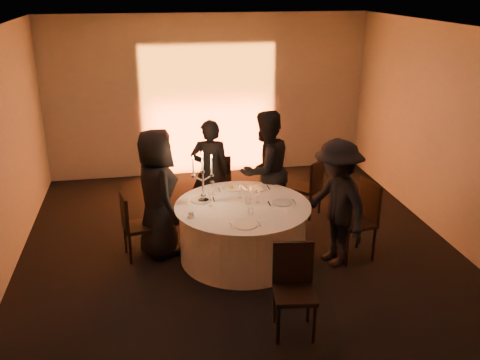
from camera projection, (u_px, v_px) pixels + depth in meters
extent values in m
plane|color=black|center=(243.00, 257.00, 7.29)|extent=(7.00, 7.00, 0.00)
plane|color=silver|center=(243.00, 30.00, 6.23)|extent=(7.00, 7.00, 0.00)
plane|color=beige|center=(208.00, 96.00, 9.99)|extent=(7.00, 0.00, 7.00)
plane|color=beige|center=(340.00, 310.00, 3.54)|extent=(7.00, 0.00, 7.00)
plane|color=beige|center=(459.00, 140.00, 7.27)|extent=(0.00, 7.00, 7.00)
cube|color=black|center=(212.00, 174.00, 10.22)|extent=(0.25, 0.12, 0.10)
cylinder|color=black|center=(243.00, 256.00, 7.29)|extent=(0.60, 0.60, 0.03)
cylinder|color=black|center=(243.00, 232.00, 7.16)|extent=(0.20, 0.20, 0.75)
cylinder|color=white|center=(243.00, 232.00, 7.16)|extent=(1.68, 1.68, 0.75)
cylinder|color=white|center=(243.00, 206.00, 7.03)|extent=(1.80, 1.80, 0.02)
cube|color=black|center=(139.00, 227.00, 7.17)|extent=(0.47, 0.47, 0.05)
cube|color=black|center=(124.00, 212.00, 7.02)|extent=(0.12, 0.40, 0.46)
cylinder|color=black|center=(156.00, 245.00, 7.16)|extent=(0.04, 0.04, 0.43)
cylinder|color=black|center=(150.00, 234.00, 7.46)|extent=(0.04, 0.04, 0.43)
cylinder|color=black|center=(130.00, 249.00, 7.04)|extent=(0.04, 0.04, 0.43)
cylinder|color=black|center=(125.00, 238.00, 7.34)|extent=(0.04, 0.04, 0.43)
cube|color=black|center=(216.00, 185.00, 8.48)|extent=(0.49, 0.49, 0.05)
cube|color=black|center=(216.00, 173.00, 8.20)|extent=(0.45, 0.08, 0.51)
cylinder|color=black|center=(228.00, 194.00, 8.77)|extent=(0.04, 0.04, 0.48)
cylinder|color=black|center=(204.00, 195.00, 8.74)|extent=(0.04, 0.04, 0.48)
cylinder|color=black|center=(229.00, 204.00, 8.41)|extent=(0.04, 0.04, 0.48)
cylinder|color=black|center=(205.00, 204.00, 8.38)|extent=(0.04, 0.04, 0.48)
cube|color=black|center=(306.00, 189.00, 8.47)|extent=(0.57, 0.57, 0.05)
cube|color=black|center=(317.00, 176.00, 8.28)|extent=(0.31, 0.32, 0.46)
cylinder|color=black|center=(301.00, 196.00, 8.77)|extent=(0.04, 0.04, 0.43)
cylinder|color=black|center=(290.00, 203.00, 8.50)|extent=(0.04, 0.04, 0.43)
cylinder|color=black|center=(320.00, 201.00, 8.59)|extent=(0.04, 0.04, 0.43)
cylinder|color=black|center=(310.00, 208.00, 8.32)|extent=(0.04, 0.04, 0.43)
cube|color=black|center=(354.00, 222.00, 7.13)|extent=(0.54, 0.54, 0.05)
cube|color=black|center=(370.00, 200.00, 7.09)|extent=(0.12, 0.47, 0.54)
cylinder|color=black|center=(332.00, 236.00, 7.33)|extent=(0.04, 0.04, 0.50)
cylinder|color=black|center=(347.00, 249.00, 6.98)|extent=(0.04, 0.04, 0.50)
cylinder|color=black|center=(358.00, 231.00, 7.46)|extent=(0.04, 0.04, 0.50)
cylinder|color=black|center=(374.00, 244.00, 7.11)|extent=(0.04, 0.04, 0.50)
cube|color=black|center=(295.00, 294.00, 5.57)|extent=(0.49, 0.49, 0.05)
cube|color=black|center=(293.00, 263.00, 5.66)|extent=(0.43, 0.10, 0.49)
cylinder|color=black|center=(279.00, 325.00, 5.48)|extent=(0.04, 0.04, 0.46)
cylinder|color=black|center=(314.00, 324.00, 5.50)|extent=(0.04, 0.04, 0.46)
cylinder|color=black|center=(275.00, 305.00, 5.82)|extent=(0.04, 0.04, 0.46)
cylinder|color=black|center=(308.00, 304.00, 5.84)|extent=(0.04, 0.04, 0.46)
imported|color=black|center=(157.00, 193.00, 7.13)|extent=(0.80, 0.99, 1.76)
imported|color=black|center=(210.00, 172.00, 8.09)|extent=(0.67, 0.51, 1.63)
imported|color=black|center=(265.00, 170.00, 7.92)|extent=(1.10, 1.02, 1.80)
imported|color=black|center=(336.00, 203.00, 6.87)|extent=(0.92, 1.23, 1.70)
cylinder|color=white|center=(201.00, 200.00, 7.17)|extent=(0.28, 0.28, 0.01)
cube|color=silver|center=(189.00, 201.00, 7.14)|extent=(0.01, 0.17, 0.01)
cube|color=silver|center=(214.00, 199.00, 7.19)|extent=(0.02, 0.17, 0.01)
cylinder|color=white|center=(231.00, 189.00, 7.56)|extent=(0.27, 0.27, 0.01)
cube|color=silver|center=(219.00, 189.00, 7.53)|extent=(0.02, 0.17, 0.01)
cube|color=silver|center=(243.00, 188.00, 7.59)|extent=(0.02, 0.17, 0.01)
sphere|color=yellow|center=(231.00, 186.00, 7.54)|extent=(0.07, 0.07, 0.07)
cylinder|color=white|center=(257.00, 188.00, 7.57)|extent=(0.29, 0.29, 0.01)
cube|color=silver|center=(245.00, 189.00, 7.54)|extent=(0.02, 0.17, 0.01)
cube|color=silver|center=(268.00, 188.00, 7.60)|extent=(0.02, 0.17, 0.01)
cylinder|color=white|center=(282.00, 203.00, 7.09)|extent=(0.26, 0.26, 0.01)
cube|color=silver|center=(269.00, 204.00, 7.06)|extent=(0.02, 0.17, 0.01)
cube|color=silver|center=(294.00, 202.00, 7.11)|extent=(0.01, 0.17, 0.01)
cylinder|color=white|center=(245.00, 225.00, 6.45)|extent=(0.30, 0.30, 0.01)
cube|color=silver|center=(231.00, 226.00, 6.42)|extent=(0.02, 0.17, 0.01)
cube|color=silver|center=(259.00, 224.00, 6.48)|extent=(0.02, 0.17, 0.01)
cylinder|color=white|center=(191.00, 216.00, 6.68)|extent=(0.11, 0.11, 0.01)
cylinder|color=white|center=(191.00, 214.00, 6.67)|extent=(0.07, 0.07, 0.06)
cylinder|color=silver|center=(203.00, 200.00, 7.14)|extent=(0.14, 0.14, 0.02)
sphere|color=silver|center=(203.00, 196.00, 7.12)|extent=(0.08, 0.08, 0.08)
cylinder|color=silver|center=(203.00, 186.00, 7.07)|extent=(0.03, 0.03, 0.37)
cylinder|color=silver|center=(203.00, 172.00, 7.00)|extent=(0.06, 0.06, 0.03)
cylinder|color=silver|center=(202.00, 162.00, 6.96)|extent=(0.02, 0.02, 0.24)
cone|color=orange|center=(202.00, 152.00, 6.90)|extent=(0.02, 0.02, 0.04)
cylinder|color=silver|center=(198.00, 179.00, 7.02)|extent=(0.13, 0.02, 0.09)
cylinder|color=silver|center=(194.00, 176.00, 7.00)|extent=(0.06, 0.06, 0.03)
cylinder|color=silver|center=(193.00, 167.00, 6.95)|extent=(0.02, 0.02, 0.24)
cone|color=orange|center=(193.00, 157.00, 6.90)|extent=(0.02, 0.02, 0.04)
cylinder|color=silver|center=(207.00, 178.00, 7.04)|extent=(0.13, 0.02, 0.09)
cylinder|color=silver|center=(212.00, 175.00, 7.04)|extent=(0.06, 0.06, 0.03)
cylinder|color=silver|center=(212.00, 166.00, 6.99)|extent=(0.02, 0.02, 0.24)
cone|color=orange|center=(211.00, 156.00, 6.94)|extent=(0.02, 0.02, 0.04)
cylinder|color=white|center=(258.00, 202.00, 7.11)|extent=(0.06, 0.06, 0.01)
cylinder|color=white|center=(258.00, 198.00, 7.09)|extent=(0.01, 0.01, 0.10)
cone|color=white|center=(258.00, 192.00, 7.06)|extent=(0.07, 0.07, 0.09)
cylinder|color=white|center=(213.00, 194.00, 7.36)|extent=(0.06, 0.06, 0.01)
cylinder|color=white|center=(213.00, 191.00, 7.35)|extent=(0.01, 0.01, 0.10)
cone|color=white|center=(212.00, 185.00, 7.31)|extent=(0.07, 0.07, 0.09)
cylinder|color=white|center=(240.00, 198.00, 7.26)|extent=(0.06, 0.06, 0.01)
cylinder|color=white|center=(240.00, 194.00, 7.24)|extent=(0.01, 0.01, 0.10)
cone|color=white|center=(240.00, 188.00, 7.21)|extent=(0.07, 0.07, 0.09)
cylinder|color=white|center=(211.00, 206.00, 6.99)|extent=(0.06, 0.06, 0.01)
cylinder|color=white|center=(210.00, 202.00, 6.97)|extent=(0.01, 0.01, 0.10)
cone|color=white|center=(210.00, 196.00, 6.94)|extent=(0.07, 0.07, 0.09)
cylinder|color=white|center=(250.00, 199.00, 7.22)|extent=(0.06, 0.06, 0.01)
cylinder|color=white|center=(250.00, 195.00, 7.20)|extent=(0.01, 0.01, 0.10)
cone|color=white|center=(250.00, 189.00, 7.17)|extent=(0.07, 0.07, 0.09)
cylinder|color=white|center=(248.00, 200.00, 7.06)|extent=(0.07, 0.07, 0.09)
cylinder|color=white|center=(251.00, 212.00, 6.72)|extent=(0.07, 0.07, 0.09)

